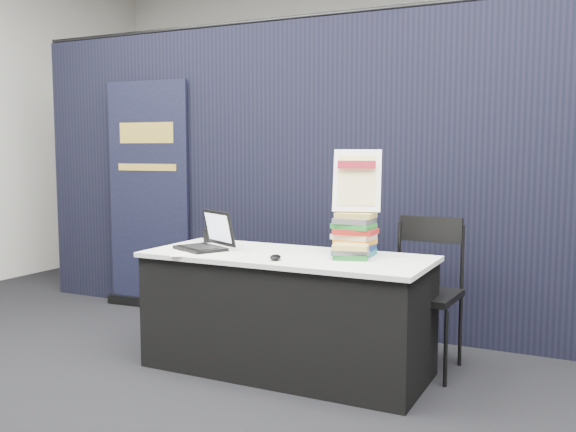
# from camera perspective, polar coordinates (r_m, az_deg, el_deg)

# --- Properties ---
(floor) EXTENTS (8.00, 8.00, 0.00)m
(floor) POSITION_cam_1_polar(r_m,az_deg,el_deg) (3.75, -4.04, -16.02)
(floor) COLOR black
(floor) RESTS_ON ground
(wall_back) EXTENTS (8.00, 0.02, 3.50)m
(wall_back) POSITION_cam_1_polar(r_m,az_deg,el_deg) (7.22, 12.34, 8.58)
(wall_back) COLOR beige
(wall_back) RESTS_ON floor
(drape_partition) EXTENTS (6.00, 0.08, 2.40)m
(drape_partition) POSITION_cam_1_polar(r_m,az_deg,el_deg) (4.93, 5.34, 3.57)
(drape_partition) COLOR black
(drape_partition) RESTS_ON floor
(display_table) EXTENTS (1.80, 0.75, 0.75)m
(display_table) POSITION_cam_1_polar(r_m,az_deg,el_deg) (4.10, -0.13, -8.58)
(display_table) COLOR black
(display_table) RESTS_ON floor
(laptop) EXTENTS (0.40, 0.40, 0.25)m
(laptop) POSITION_cam_1_polar(r_m,az_deg,el_deg) (4.24, -7.46, -2.15)
(laptop) COLOR black
(laptop) RESTS_ON display_table
(mouse) EXTENTS (0.09, 0.12, 0.03)m
(mouse) POSITION_cam_1_polar(r_m,az_deg,el_deg) (3.81, -1.13, -3.69)
(mouse) COLOR black
(mouse) RESTS_ON display_table
(brochure_left) EXTENTS (0.34, 0.31, 0.00)m
(brochure_left) POSITION_cam_1_polar(r_m,az_deg,el_deg) (4.06, -8.39, -3.36)
(brochure_left) COLOR white
(brochure_left) RESTS_ON display_table
(brochure_mid) EXTENTS (0.30, 0.25, 0.00)m
(brochure_mid) POSITION_cam_1_polar(r_m,az_deg,el_deg) (4.09, -6.65, -3.28)
(brochure_mid) COLOR silver
(brochure_mid) RESTS_ON display_table
(brochure_right) EXTENTS (0.28, 0.22, 0.00)m
(brochure_right) POSITION_cam_1_polar(r_m,az_deg,el_deg) (3.94, -5.89, -3.61)
(brochure_right) COLOR silver
(brochure_right) RESTS_ON display_table
(pen_cup) EXTENTS (0.09, 0.09, 0.10)m
(pen_cup) POSITION_cam_1_polar(r_m,az_deg,el_deg) (4.56, -7.05, -1.71)
(pen_cup) COLOR black
(pen_cup) RESTS_ON display_table
(book_stack_tall) EXTENTS (0.24, 0.19, 0.26)m
(book_stack_tall) POSITION_cam_1_polar(r_m,az_deg,el_deg) (4.00, 5.94, -1.58)
(book_stack_tall) COLOR #1C656D
(book_stack_tall) RESTS_ON display_table
(book_stack_short) EXTENTS (0.25, 0.22, 0.09)m
(book_stack_short) POSITION_cam_1_polar(r_m,az_deg,el_deg) (3.86, 5.60, -3.16)
(book_stack_short) COLOR #1D6F28
(book_stack_short) RESTS_ON display_table
(info_sign) EXTENTS (0.31, 0.19, 0.40)m
(info_sign) POSITION_cam_1_polar(r_m,az_deg,el_deg) (4.00, 6.15, 3.09)
(info_sign) COLOR black
(info_sign) RESTS_ON book_stack_tall
(pullup_banner) EXTENTS (0.85, 0.16, 1.99)m
(pullup_banner) POSITION_cam_1_polar(r_m,az_deg,el_deg) (5.79, -12.26, 0.67)
(pullup_banner) COLOR black
(pullup_banner) RESTS_ON floor
(stacking_chair) EXTENTS (0.46, 0.47, 0.97)m
(stacking_chair) POSITION_cam_1_polar(r_m,az_deg,el_deg) (4.18, 11.90, -6.14)
(stacking_chair) COLOR black
(stacking_chair) RESTS_ON floor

